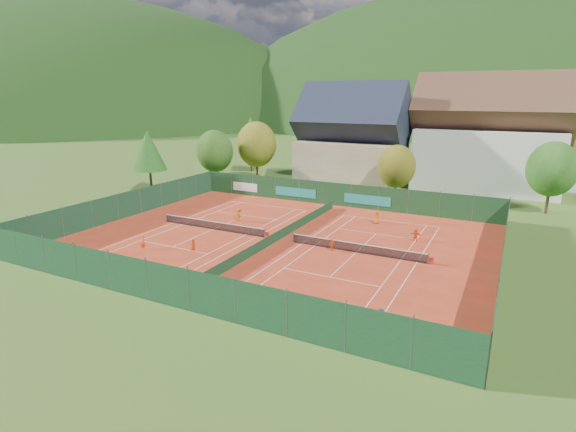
{
  "coord_description": "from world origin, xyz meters",
  "views": [
    {
      "loc": [
        20.02,
        -37.28,
        13.99
      ],
      "look_at": [
        0.0,
        2.0,
        2.0
      ],
      "focal_mm": 28.0,
      "sensor_mm": 36.0,
      "label": 1
    }
  ],
  "objects_px": {
    "player_left_mid": "(193,245)",
    "player_left_far": "(239,215)",
    "player_right_far_a": "(377,217)",
    "ball_hopper": "(381,312)",
    "player_left_near": "(143,242)",
    "player_right_near": "(332,245)",
    "player_right_far_b": "(416,235)",
    "chalet": "(352,143)",
    "hotel_block_a": "(488,140)"
  },
  "relations": [
    {
      "from": "chalet",
      "to": "player_left_mid",
      "type": "relative_size",
      "value": 13.58
    },
    {
      "from": "chalet",
      "to": "player_right_far_b",
      "type": "xyz_separation_m",
      "value": [
        15.12,
        -24.14,
        -5.99
      ]
    },
    {
      "from": "player_left_near",
      "to": "player_left_far",
      "type": "xyz_separation_m",
      "value": [
        2.83,
        11.98,
        0.11
      ]
    },
    {
      "from": "player_left_mid",
      "to": "player_left_far",
      "type": "xyz_separation_m",
      "value": [
        -1.72,
        10.37,
        0.19
      ]
    },
    {
      "from": "ball_hopper",
      "to": "player_right_far_b",
      "type": "distance_m",
      "value": 17.33
    },
    {
      "from": "chalet",
      "to": "player_right_near",
      "type": "distance_m",
      "value": 32.39
    },
    {
      "from": "chalet",
      "to": "player_right_far_b",
      "type": "relative_size",
      "value": 12.72
    },
    {
      "from": "player_right_far_a",
      "to": "ball_hopper",
      "type": "bearing_deg",
      "value": 108.51
    },
    {
      "from": "ball_hopper",
      "to": "chalet",
      "type": "bearing_deg",
      "value": 111.71
    },
    {
      "from": "chalet",
      "to": "player_left_mid",
      "type": "distance_m",
      "value": 37.08
    },
    {
      "from": "chalet",
      "to": "player_left_far",
      "type": "relative_size",
      "value": 10.27
    },
    {
      "from": "player_right_far_a",
      "to": "player_left_mid",
      "type": "bearing_deg",
      "value": 54.91
    },
    {
      "from": "hotel_block_a",
      "to": "player_right_near",
      "type": "height_order",
      "value": "hotel_block_a"
    },
    {
      "from": "chalet",
      "to": "player_right_far_b",
      "type": "height_order",
      "value": "chalet"
    },
    {
      "from": "ball_hopper",
      "to": "player_left_far",
      "type": "height_order",
      "value": "player_left_far"
    },
    {
      "from": "player_right_far_a",
      "to": "player_left_near",
      "type": "bearing_deg",
      "value": 48.73
    },
    {
      "from": "player_right_far_b",
      "to": "player_left_near",
      "type": "bearing_deg",
      "value": 34.62
    },
    {
      "from": "ball_hopper",
      "to": "player_left_near",
      "type": "relative_size",
      "value": 0.59
    },
    {
      "from": "player_left_far",
      "to": "ball_hopper",
      "type": "bearing_deg",
      "value": 168.99
    },
    {
      "from": "player_right_far_b",
      "to": "player_right_far_a",
      "type": "bearing_deg",
      "value": -37.35
    },
    {
      "from": "player_left_mid",
      "to": "player_left_far",
      "type": "height_order",
      "value": "player_left_far"
    },
    {
      "from": "player_left_near",
      "to": "player_left_mid",
      "type": "height_order",
      "value": "player_left_near"
    },
    {
      "from": "chalet",
      "to": "ball_hopper",
      "type": "xyz_separation_m",
      "value": [
        16.49,
        -41.42,
        -6.07
      ]
    },
    {
      "from": "player_left_far",
      "to": "hotel_block_a",
      "type": "bearing_deg",
      "value": -100.27
    },
    {
      "from": "chalet",
      "to": "player_left_near",
      "type": "bearing_deg",
      "value": -100.39
    },
    {
      "from": "player_left_mid",
      "to": "player_right_far_b",
      "type": "bearing_deg",
      "value": 34.97
    },
    {
      "from": "player_left_mid",
      "to": "player_right_far_b",
      "type": "relative_size",
      "value": 0.94
    },
    {
      "from": "player_left_far",
      "to": "player_right_far_b",
      "type": "bearing_deg",
      "value": -148.61
    },
    {
      "from": "player_left_far",
      "to": "player_right_far_b",
      "type": "distance_m",
      "value": 19.37
    },
    {
      "from": "chalet",
      "to": "player_left_mid",
      "type": "height_order",
      "value": "chalet"
    },
    {
      "from": "chalet",
      "to": "player_right_far_a",
      "type": "bearing_deg",
      "value": -63.33
    },
    {
      "from": "player_right_far_a",
      "to": "player_right_far_b",
      "type": "bearing_deg",
      "value": 142.05
    },
    {
      "from": "ball_hopper",
      "to": "player_right_far_a",
      "type": "height_order",
      "value": "player_right_far_a"
    },
    {
      "from": "chalet",
      "to": "player_right_near",
      "type": "xyz_separation_m",
      "value": [
        8.86,
        -30.56,
        -6.03
      ]
    },
    {
      "from": "player_right_near",
      "to": "player_left_near",
      "type": "bearing_deg",
      "value": 142.31
    },
    {
      "from": "player_right_far_b",
      "to": "player_left_mid",
      "type": "bearing_deg",
      "value": 37.48
    },
    {
      "from": "player_left_near",
      "to": "player_left_mid",
      "type": "relative_size",
      "value": 1.13
    },
    {
      "from": "player_right_near",
      "to": "player_right_far_b",
      "type": "relative_size",
      "value": 0.93
    },
    {
      "from": "hotel_block_a",
      "to": "player_right_far_b",
      "type": "distance_m",
      "value": 31.13
    },
    {
      "from": "ball_hopper",
      "to": "player_left_near",
      "type": "xyz_separation_m",
      "value": [
        -23.47,
        3.3,
        0.12
      ]
    },
    {
      "from": "hotel_block_a",
      "to": "player_left_near",
      "type": "bearing_deg",
      "value": -120.5
    },
    {
      "from": "player_left_mid",
      "to": "player_right_far_a",
      "type": "xyz_separation_m",
      "value": [
        12.43,
        16.61,
        0.16
      ]
    },
    {
      "from": "player_left_far",
      "to": "player_right_far_b",
      "type": "height_order",
      "value": "player_left_far"
    },
    {
      "from": "hotel_block_a",
      "to": "player_left_far",
      "type": "relative_size",
      "value": 13.7
    },
    {
      "from": "player_left_mid",
      "to": "player_right_near",
      "type": "height_order",
      "value": "player_left_mid"
    },
    {
      "from": "player_left_mid",
      "to": "player_right_far_a",
      "type": "bearing_deg",
      "value": 53.0
    },
    {
      "from": "ball_hopper",
      "to": "player_right_far_b",
      "type": "relative_size",
      "value": 0.63
    },
    {
      "from": "player_left_near",
      "to": "player_left_far",
      "type": "relative_size",
      "value": 0.86
    },
    {
      "from": "hotel_block_a",
      "to": "player_left_near",
      "type": "xyz_separation_m",
      "value": [
        -25.99,
        -44.12,
        -6.71
      ]
    },
    {
      "from": "player_right_far_b",
      "to": "ball_hopper",
      "type": "bearing_deg",
      "value": 96.86
    }
  ]
}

